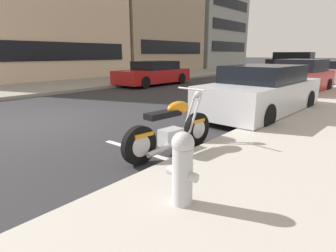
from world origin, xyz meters
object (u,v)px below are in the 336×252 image
(parked_car_near_corner, at_px, (300,77))
(crossing_truck, at_px, (293,61))
(fire_hydrant, at_px, (183,166))
(parked_motorcycle, at_px, (172,130))
(car_opposite_curb, at_px, (153,74))
(parked_car_behind_motorcycle, at_px, (328,73))
(parked_car_mid_block, at_px, (263,92))

(parked_car_near_corner, relative_size, crossing_truck, 0.80)
(parked_car_near_corner, bearing_deg, fire_hydrant, -166.95)
(parked_motorcycle, distance_m, crossing_truck, 28.93)
(car_opposite_curb, bearing_deg, parked_car_behind_motorcycle, 134.86)
(parked_car_mid_block, xyz_separation_m, crossing_truck, (24.11, 6.16, 0.31))
(crossing_truck, bearing_deg, parked_car_near_corner, 108.67)
(parked_motorcycle, xyz_separation_m, crossing_truck, (28.26, 6.18, 0.55))
(parked_motorcycle, distance_m, parked_car_mid_block, 4.15)
(fire_hydrant, bearing_deg, parked_car_mid_block, 13.37)
(car_opposite_curb, bearing_deg, crossing_truck, 175.24)
(crossing_truck, bearing_deg, parked_motorcycle, 104.01)
(parked_car_mid_block, xyz_separation_m, parked_car_near_corner, (5.43, 0.44, 0.03))
(crossing_truck, bearing_deg, parked_car_mid_block, 105.99)
(crossing_truck, bearing_deg, fire_hydrant, 105.81)
(parked_car_near_corner, distance_m, fire_hydrant, 11.15)
(crossing_truck, bearing_deg, parked_car_behind_motorcycle, 115.78)
(parked_car_behind_motorcycle, bearing_deg, crossing_truck, 25.05)
(parked_car_mid_block, xyz_separation_m, fire_hydrant, (-5.58, -1.33, -0.10))
(crossing_truck, xyz_separation_m, car_opposite_curb, (-20.20, 1.65, -0.35))
(crossing_truck, distance_m, car_opposite_curb, 20.27)
(parked_car_mid_block, relative_size, parked_car_behind_motorcycle, 1.09)
(parked_motorcycle, bearing_deg, parked_car_mid_block, 6.25)
(car_opposite_curb, bearing_deg, parked_car_mid_block, 63.26)
(parked_car_near_corner, bearing_deg, parked_car_mid_block, -171.43)
(parked_motorcycle, distance_m, car_opposite_curb, 11.23)
(parked_car_near_corner, xyz_separation_m, crossing_truck, (18.68, 5.71, 0.28))
(parked_car_behind_motorcycle, bearing_deg, fire_hydrant, -173.17)
(parked_car_behind_motorcycle, distance_m, car_opposite_curb, 10.44)
(parked_car_mid_block, height_order, car_opposite_curb, parked_car_mid_block)
(parked_motorcycle, xyz_separation_m, parked_car_behind_motorcycle, (15.43, 0.44, 0.19))
(parked_car_behind_motorcycle, xyz_separation_m, crossing_truck, (12.83, 5.74, 0.36))
(parked_car_near_corner, height_order, car_opposite_curb, parked_car_near_corner)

